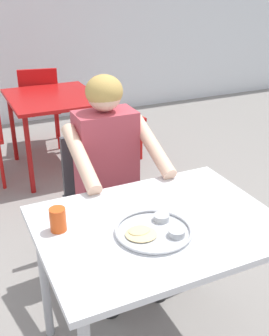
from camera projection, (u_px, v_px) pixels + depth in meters
name	position (u px, v px, depth m)	size (l,w,h in m)	color
table_foreground	(158.00, 239.00, 1.80)	(1.03, 0.77, 0.76)	silver
thali_tray	(154.00, 230.00, 1.68)	(0.32, 0.32, 0.03)	#B7BABF
drinking_cup	(58.00, 219.00, 1.68)	(0.07, 0.07, 0.10)	#D84C19
chair_foreground	(100.00, 190.00, 2.59)	(0.43, 0.41, 0.84)	#3F3F44
diner_foreground	(112.00, 168.00, 2.31)	(0.49, 0.55, 1.24)	#242424
table_background_red	(53.00, 105.00, 3.77)	(0.78, 0.90, 0.73)	#B71414
chair_red_right	(114.00, 114.00, 4.04)	(0.43, 0.42, 0.83)	red
chair_red_far	(40.00, 103.00, 4.31)	(0.48, 0.48, 0.88)	red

